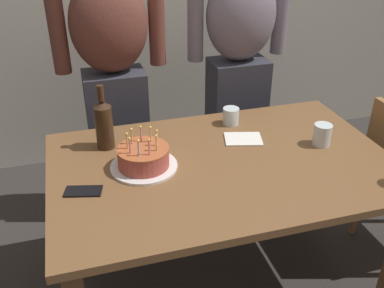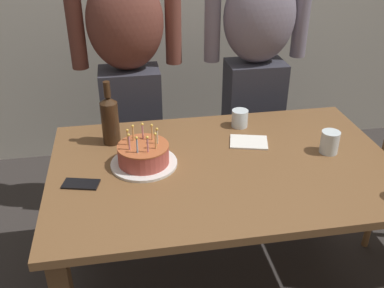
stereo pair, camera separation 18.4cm
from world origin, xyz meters
The scene contains 10 objects.
ground_plane centered at (0.00, 0.00, 0.00)m, with size 10.00×10.00×0.00m, color #332D2B.
dining_table centered at (0.00, 0.00, 0.64)m, with size 1.50×0.96×0.74m.
birthday_cake centered at (-0.34, 0.05, 0.79)m, with size 0.29×0.29×0.17m.
water_glass_far centered at (0.49, 0.02, 0.79)m, with size 0.08×0.08×0.10m, color silver.
water_glass_side centered at (0.16, 0.34, 0.78)m, with size 0.08×0.08×0.09m, color silver.
wine_bottle centered at (-0.48, 0.28, 0.86)m, with size 0.08×0.08×0.31m.
cell_phone centered at (-0.61, -0.06, 0.74)m, with size 0.14×0.07×0.01m, color black.
napkin_stack centered at (0.16, 0.16, 0.74)m, with size 0.18×0.13×0.01m, color white.
person_man_bearded centered at (-0.37, 0.78, 0.87)m, with size 0.61×0.27×1.66m.
person_woman_cardigan centered at (0.37, 0.78, 0.87)m, with size 0.61×0.27×1.66m.
Camera 1 is at (-0.59, -1.52, 1.74)m, focal length 40.71 mm.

